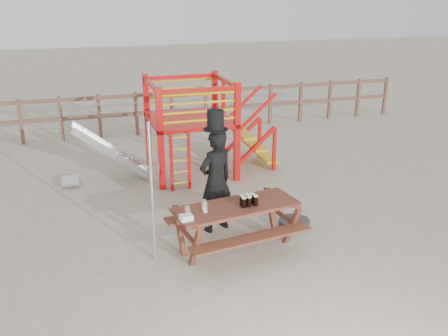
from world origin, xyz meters
TOP-DOWN VIEW (x-y plane):
  - ground at (0.00, 0.00)m, footprint 60.00×60.00m
  - back_fence at (0.00, 7.00)m, footprint 15.09×0.09m
  - playground_fort at (0.12, 3.58)m, footprint 4.71×1.84m
  - picnic_table at (0.03, 0.00)m, footprint 2.09×1.58m
  - man_with_hat at (-0.08, 0.74)m, footprint 0.75×0.63m
  - metal_pole at (-1.25, 0.06)m, footprint 0.05×0.05m
  - parasol_base at (1.24, 0.43)m, footprint 0.54×0.54m
  - paper_bag at (-0.82, -0.27)m, footprint 0.19×0.16m
  - stout_pints at (0.20, -0.05)m, footprint 0.27×0.18m
  - empty_glasses at (-0.58, -0.06)m, footprint 0.37×0.24m

SIDE VIEW (x-z plane):
  - ground at x=0.00m, z-range 0.00..0.00m
  - parasol_base at x=1.24m, z-range -0.05..0.18m
  - picnic_table at x=0.03m, z-range 0.10..0.84m
  - back_fence at x=0.00m, z-range 0.14..1.34m
  - paper_bag at x=-0.82m, z-range 0.75..0.83m
  - empty_glasses at x=-0.58m, z-range 0.74..0.89m
  - stout_pints at x=0.20m, z-range 0.75..0.92m
  - man_with_hat at x=-0.08m, z-range -0.11..1.97m
  - playground_fort at x=0.12m, z-range 0.02..2.12m
  - metal_pole at x=-1.25m, z-range 0.00..2.15m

